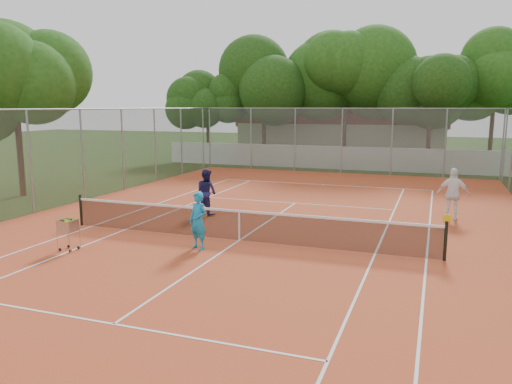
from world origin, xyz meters
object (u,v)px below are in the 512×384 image
(player_near, at_px, (198,221))
(ball_hopper, at_px, (68,234))
(player_far_left, at_px, (207,192))
(clubhouse, at_px, (344,129))
(player_far_right, at_px, (453,194))
(tennis_net, at_px, (239,225))

(player_near, relative_size, ball_hopper, 1.71)
(player_near, distance_m, player_far_left, 4.67)
(clubhouse, relative_size, player_far_left, 9.38)
(clubhouse, distance_m, player_near, 30.29)
(clubhouse, distance_m, player_far_right, 25.13)
(tennis_net, xyz_separation_m, ball_hopper, (-4.21, -2.66, 0.00))
(tennis_net, height_order, player_near, player_near)
(player_far_left, height_order, ball_hopper, player_far_left)
(player_far_left, distance_m, ball_hopper, 5.98)
(tennis_net, bearing_deg, player_near, -122.16)
(tennis_net, relative_size, player_far_right, 6.21)
(clubhouse, bearing_deg, player_near, -87.69)
(clubhouse, relative_size, ball_hopper, 16.72)
(tennis_net, distance_m, clubhouse, 29.12)
(player_far_left, relative_size, ball_hopper, 1.78)
(tennis_net, distance_m, ball_hopper, 4.98)
(tennis_net, height_order, ball_hopper, same)
(clubhouse, height_order, player_far_right, clubhouse)
(player_near, height_order, ball_hopper, player_near)
(player_far_left, xyz_separation_m, ball_hopper, (-1.63, -5.74, -0.38))
(player_near, xyz_separation_m, player_far_left, (-1.80, 4.31, 0.04))
(tennis_net, xyz_separation_m, player_far_left, (-2.58, 3.07, 0.38))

